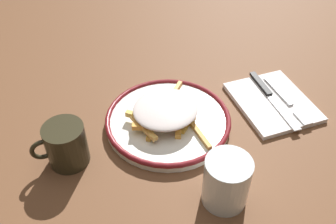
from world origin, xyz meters
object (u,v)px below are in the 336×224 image
fork (286,100)px  knife (269,94)px  fries_heap (167,111)px  coffee_mug (66,145)px  plate (168,120)px  napkin (272,102)px  water_glass (226,181)px

fork → knife: (0.03, -0.03, 0.00)m
fries_heap → coffee_mug: 0.22m
fork → coffee_mug: size_ratio=1.64×
plate → knife: bearing=177.5°
napkin → water_glass: (0.23, 0.19, 0.04)m
plate → water_glass: bearing=95.4°
plate → fork: 0.28m
fries_heap → coffee_mug: coffee_mug is taller
coffee_mug → fork: bearing=177.4°
plate → water_glass: 0.22m
fork → water_glass: water_glass is taller
knife → water_glass: 0.31m
napkin → fork: bearing=156.1°
water_glass → plate: bearing=-84.6°
napkin → coffee_mug: (0.47, -0.01, 0.04)m
knife → coffee_mug: bearing=1.0°
fries_heap → napkin: 0.26m
fork → knife: bearing=-49.9°
napkin → water_glass: 0.30m
plate → fries_heap: bearing=37.0°
fries_heap → knife: 0.26m
plate → fries_heap: (0.00, 0.00, 0.03)m
knife → coffee_mug: coffee_mug is taller
knife → water_glass: (0.23, 0.21, 0.04)m
plate → water_glass: size_ratio=2.75×
water_glass → fork: bearing=-146.0°
fries_heap → napkin: fries_heap is taller
fries_heap → napkin: (-0.26, 0.03, -0.04)m
knife → coffee_mug: (0.47, 0.01, 0.03)m
fork → coffee_mug: (0.50, -0.02, 0.03)m
napkin → knife: knife is taller
coffee_mug → fries_heap: bearing=-175.7°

